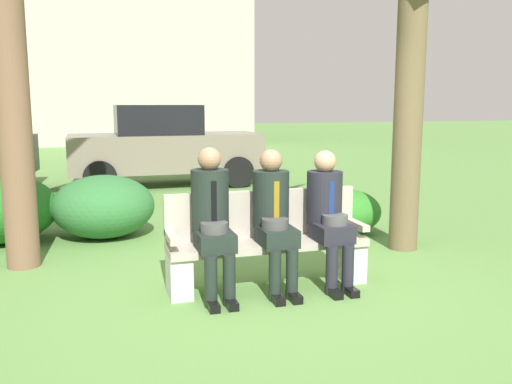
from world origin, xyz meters
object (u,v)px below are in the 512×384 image
Objects in this scene: shrub_near_bench at (1,209)px; building_backdrop at (63,20)px; shrub_mid_lawn at (346,212)px; park_bench at (266,242)px; seated_man_middle at (273,213)px; seated_man_right at (328,211)px; shrub_far_lawn at (104,206)px; parked_car_far at (164,146)px; seated_man_left at (212,215)px.

shrub_near_bench is 0.08× the size of building_backdrop.
building_backdrop is (0.14, 18.71, 4.83)m from shrub_near_bench.
park_bench is at bearing -134.08° from shrub_mid_lawn.
shrub_near_bench is at bearing -90.42° from building_backdrop.
seated_man_middle is 3.77m from shrub_near_bench.
shrub_near_bench is (-3.24, 2.63, -0.29)m from seated_man_right.
park_bench is 1.45× the size of shrub_far_lawn.
parked_car_far is 15.31m from building_backdrop.
seated_man_right is 1.35× the size of shrub_mid_lawn.
building_backdrop reaches higher than park_bench.
seated_man_middle is 6.88m from parked_car_far.
parked_car_far is at bearing -80.49° from building_backdrop.
seated_man_left is 21.89m from building_backdrop.
seated_man_right is at bearing -39.06° from shrub_near_bench.
park_bench reaches higher than shrub_far_lawn.
seated_man_right is at bearing -0.26° from seated_man_middle.
shrub_near_bench is (-2.12, 2.62, -0.32)m from seated_man_left.
building_backdrop is (-2.42, 14.46, 4.42)m from parked_car_far.
park_bench is at bearing 166.91° from seated_man_right.
seated_man_right reaches higher than park_bench.
park_bench is 2.80m from shrub_far_lawn.
seated_man_right is 0.08× the size of building_backdrop.
building_backdrop is at bearing 99.51° from parked_car_far.
park_bench is 0.66m from seated_man_right.
park_bench is 1.44× the size of seated_man_middle.
park_bench is 0.48× the size of parked_car_far.
shrub_near_bench reaches higher than shrub_mid_lawn.
building_backdrop is at bearing 89.58° from shrub_near_bench.
shrub_far_lawn is (-3.09, 0.70, 0.11)m from shrub_mid_lawn.
shrub_far_lawn is at bearing 119.99° from seated_man_middle.
building_backdrop is (-1.98, 21.33, 4.51)m from seated_man_left.
seated_man_middle is 1.38× the size of shrub_mid_lawn.
shrub_far_lawn is at bearing 109.38° from seated_man_left.
seated_man_left is at bearing -93.66° from parked_car_far.
building_backdrop reaches higher than parked_car_far.
parked_car_far is (1.33, 4.34, 0.43)m from shrub_far_lawn.
shrub_mid_lawn is 5.37m from parked_car_far.
seated_man_left is 1.03× the size of shrub_far_lawn.
shrub_far_lawn is (-1.44, 2.40, -0.02)m from park_bench.
shrub_far_lawn is 0.08× the size of building_backdrop.
park_bench is 21.89m from building_backdrop.
park_bench reaches higher than shrub_near_bench.
building_backdrop reaches higher than seated_man_middle.
building_backdrop is (-1.09, 18.80, 4.85)m from shrub_far_lawn.
building_backdrop is at bearing 102.09° from shrub_mid_lawn.
seated_man_middle is 2.94m from shrub_far_lawn.
shrub_near_bench is (-2.69, 2.62, -0.30)m from seated_man_middle.
seated_man_left is 0.57m from seated_man_middle.
seated_man_middle is 1.02× the size of seated_man_right.
seated_man_left is at bearing 179.69° from seated_man_middle.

